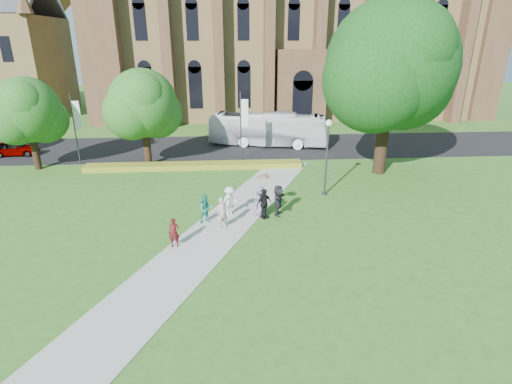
{
  "coord_description": "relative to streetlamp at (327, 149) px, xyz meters",
  "views": [
    {
      "loc": [
        0.91,
        -19.06,
        10.15
      ],
      "look_at": [
        2.48,
        3.15,
        1.6
      ],
      "focal_mm": 28.0,
      "sensor_mm": 36.0,
      "label": 1
    }
  ],
  "objects": [
    {
      "name": "banner_pole_0",
      "position": [
        -5.39,
        8.7,
        0.09
      ],
      "size": [
        0.7,
        0.1,
        6.0
      ],
      "color": "#38383D",
      "rests_on": "ground"
    },
    {
      "name": "pedestrian_4",
      "position": [
        -4.75,
        -3.29,
        -2.32
      ],
      "size": [
        1.08,
        0.93,
        1.86
      ],
      "primitive_type": "imported",
      "rotation": [
        0.0,
        0.0,
        0.46
      ],
      "color": "slate",
      "rests_on": "footpath"
    },
    {
      "name": "pedestrian_2",
      "position": [
        -6.6,
        -3.17,
        -2.32
      ],
      "size": [
        1.37,
        1.29,
        1.86
      ],
      "primitive_type": "imported",
      "rotation": [
        0.0,
        0.0,
        0.67
      ],
      "color": "silver",
      "rests_on": "footpath"
    },
    {
      "name": "pedestrian_5",
      "position": [
        -3.66,
        -3.25,
        -2.3
      ],
      "size": [
        1.14,
        1.86,
        1.91
      ],
      "primitive_type": "imported",
      "rotation": [
        0.0,
        0.0,
        1.22
      ],
      "color": "#29262E",
      "rests_on": "footpath"
    },
    {
      "name": "road",
      "position": [
        -7.5,
        13.5,
        -3.29
      ],
      "size": [
        160.0,
        10.0,
        0.02
      ],
      "primitive_type": "cube",
      "color": "black",
      "rests_on": "ground"
    },
    {
      "name": "tour_coach",
      "position": [
        -2.59,
        13.97,
        -1.63
      ],
      "size": [
        12.14,
        5.43,
        3.29
      ],
      "primitive_type": "imported",
      "rotation": [
        0.0,
        0.0,
        1.34
      ],
      "color": "silver",
      "rests_on": "road"
    },
    {
      "name": "pedestrian_0",
      "position": [
        -9.51,
        -6.88,
        -2.47
      ],
      "size": [
        0.6,
        0.42,
        1.58
      ],
      "primitive_type": "imported",
      "rotation": [
        0.0,
        0.0,
        0.07
      ],
      "color": "#4C1113",
      "rests_on": "footpath"
    },
    {
      "name": "street_tree_0",
      "position": [
        -22.5,
        7.5,
        1.58
      ],
      "size": [
        5.2,
        5.2,
        7.5
      ],
      "color": "#332114",
      "rests_on": "ground"
    },
    {
      "name": "flower_hedge",
      "position": [
        -9.5,
        6.7,
        -3.07
      ],
      "size": [
        18.0,
        1.4,
        0.45
      ],
      "primitive_type": "cube",
      "color": "gold",
      "rests_on": "ground"
    },
    {
      "name": "banner_pole_1",
      "position": [
        -19.39,
        8.7,
        0.09
      ],
      "size": [
        0.7,
        0.1,
        6.0
      ],
      "color": "#38383D",
      "rests_on": "ground"
    },
    {
      "name": "pedestrian_3",
      "position": [
        -4.56,
        -3.67,
        -2.34
      ],
      "size": [
        1.14,
        0.98,
        1.84
      ],
      "primitive_type": "imported",
      "rotation": [
        0.0,
        0.0,
        0.61
      ],
      "color": "black",
      "rests_on": "footpath"
    },
    {
      "name": "footpath",
      "position": [
        -7.5,
        -5.5,
        -3.28
      ],
      "size": [
        15.58,
        28.54,
        0.04
      ],
      "primitive_type": "cube",
      "rotation": [
        0.0,
        0.0,
        -0.44
      ],
      "color": "#B2B2A8",
      "rests_on": "ground"
    },
    {
      "name": "parasol",
      "position": [
        -4.57,
        -3.19,
        -1.06
      ],
      "size": [
        0.8,
        0.8,
        0.68
      ],
      "primitive_type": "imported",
      "rotation": [
        0.0,
        0.0,
        0.05
      ],
      "color": "#D9999A",
      "rests_on": "pedestrian_4"
    },
    {
      "name": "street_tree_1",
      "position": [
        -13.5,
        8.0,
        1.93
      ],
      "size": [
        5.6,
        5.6,
        8.05
      ],
      "color": "#332114",
      "rests_on": "ground"
    },
    {
      "name": "streetlamp",
      "position": [
        0.0,
        0.0,
        0.0
      ],
      "size": [
        0.44,
        0.44,
        5.24
      ],
      "color": "#38383D",
      "rests_on": "ground"
    },
    {
      "name": "large_tree",
      "position": [
        5.5,
        4.5,
        5.07
      ],
      "size": [
        9.6,
        9.6,
        13.2
      ],
      "color": "#332114",
      "rests_on": "ground"
    },
    {
      "name": "ground",
      "position": [
        -7.5,
        -6.5,
        -3.3
      ],
      "size": [
        160.0,
        160.0,
        0.0
      ],
      "primitive_type": "plane",
      "color": "#325F1C",
      "rests_on": "ground"
    },
    {
      "name": "car_0",
      "position": [
        -26.39,
        11.85,
        -2.59
      ],
      "size": [
        4.15,
        1.91,
        1.38
      ],
      "primitive_type": "imported",
      "rotation": [
        0.0,
        0.0,
        1.64
      ],
      "color": "gray",
      "rests_on": "road"
    },
    {
      "name": "cathedral",
      "position": [
        2.5,
        33.23,
        9.69
      ],
      "size": [
        52.6,
        18.25,
        28.0
      ],
      "color": "brown",
      "rests_on": "ground"
    },
    {
      "name": "pedestrian_1",
      "position": [
        -7.99,
        -4.09,
        -2.39
      ],
      "size": [
        1.01,
        0.9,
        1.74
      ],
      "primitive_type": "imported",
      "rotation": [
        0.0,
        0.0,
        0.33
      ],
      "color": "#1A8374",
      "rests_on": "footpath"
    },
    {
      "name": "pedestrian_6",
      "position": [
        -7.03,
        -4.89,
        -2.33
      ],
      "size": [
        0.8,
        0.7,
        1.85
      ],
      "primitive_type": "imported",
      "rotation": [
        0.0,
        0.0,
        0.48
      ],
      "color": "#AE9991",
      "rests_on": "footpath"
    }
  ]
}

